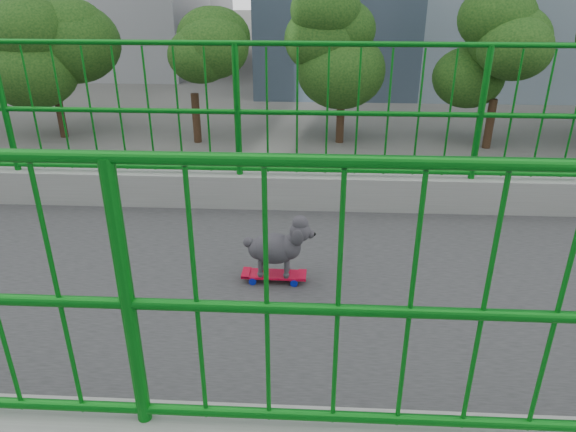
% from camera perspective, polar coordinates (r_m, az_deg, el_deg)
% --- Properties ---
extents(road, '(18.00, 90.00, 0.02)m').
position_cam_1_polar(road, '(18.48, -5.59, -3.99)').
color(road, black).
rests_on(road, ground).
extents(street_trees, '(5.30, 60.40, 7.26)m').
position_cam_1_polar(street_trees, '(29.33, -0.07, 16.78)').
color(street_trees, black).
rests_on(street_trees, ground).
extents(skateboard, '(0.14, 0.44, 0.06)m').
position_cam_1_polar(skateboard, '(3.64, -1.50, -6.38)').
color(skateboard, red).
rests_on(skateboard, footbridge).
extents(poodle, '(0.21, 0.48, 0.40)m').
position_cam_1_polar(poodle, '(3.52, -1.13, -3.23)').
color(poodle, '#28262A').
rests_on(poodle, skateboard).
extents(car_1, '(1.51, 4.33, 1.43)m').
position_cam_1_polar(car_1, '(15.34, 19.71, -9.06)').
color(car_1, silver).
rests_on(car_1, ground).
extents(car_2, '(2.50, 5.41, 1.50)m').
position_cam_1_polar(car_2, '(17.62, -6.30, -2.81)').
color(car_2, silver).
rests_on(car_2, ground).
extents(car_3, '(1.98, 4.88, 1.42)m').
position_cam_1_polar(car_3, '(20.71, 14.28, 0.81)').
color(car_3, black).
rests_on(car_3, ground).
extents(car_4, '(1.63, 4.06, 1.38)m').
position_cam_1_polar(car_4, '(24.02, 17.26, 3.79)').
color(car_4, '#A0A0A5').
rests_on(car_4, ground).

